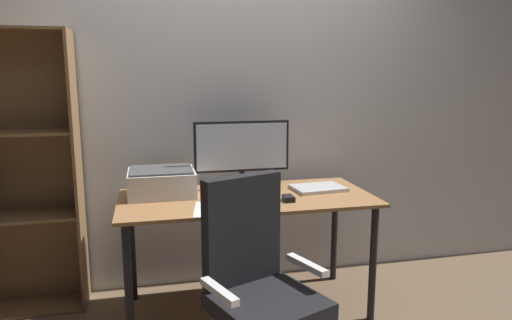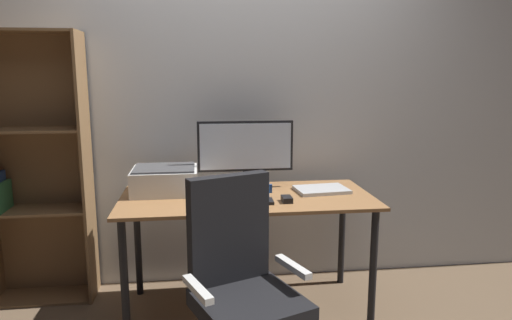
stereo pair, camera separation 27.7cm
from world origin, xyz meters
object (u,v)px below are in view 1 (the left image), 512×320
Objects in this scene: monitor at (242,150)px; mouse at (288,198)px; office_chair at (258,297)px; keyboard at (251,202)px; printer at (162,182)px; bookshelf at (22,176)px; desk at (247,210)px; laptop at (318,188)px; coffee_mug at (263,189)px.

monitor reaches higher than mouse.
monitor reaches higher than office_chair.
monitor reaches higher than keyboard.
printer reaches higher than mouse.
mouse is at bearing 1.71° from keyboard.
mouse is 0.06× the size of bookshelf.
laptop is at bearing 6.76° from desk.
office_chair reaches higher than mouse.
monitor is 0.55m from laptop.
bookshelf reaches higher than printer.
bookshelf reaches higher than coffee_mug.
coffee_mug is at bearing -22.59° from desk.
mouse is 0.78m from printer.
office_chair is (-0.32, -0.59, -0.30)m from mouse.
coffee_mug is (0.10, 0.12, 0.04)m from keyboard.
coffee_mug reaches higher than mouse.
desk is 1.51× the size of office_chair.
coffee_mug is at bearing 136.26° from mouse.
laptop is at bearing 38.51° from mouse.
bookshelf is at bearing 165.03° from desk.
office_chair reaches higher than desk.
desk is at bearing -17.41° from printer.
monitor reaches higher than printer.
monitor is 0.54m from printer.
mouse reaches higher than desk.
monitor is at bearing 118.22° from mouse.
monitor is 1.54× the size of printer.
laptop is (0.47, -0.16, -0.24)m from monitor.
printer is 0.23× the size of bookshelf.
desk is at bearing 157.41° from coffee_mug.
office_chair is (-0.09, -0.58, -0.29)m from keyboard.
bookshelf reaches higher than mouse.
printer is (-0.49, 0.31, 0.07)m from keyboard.
coffee_mug is 0.31× the size of laptop.
desk is 0.49m from laptop.
laptop is at bearing -9.38° from bookshelf.
desk is at bearing -14.97° from bookshelf.
monitor is at bearing 61.33° from office_chair.
monitor is 1.36m from bookshelf.
coffee_mug is (-0.13, 0.12, 0.03)m from mouse.
desk is 0.17m from coffee_mug.
mouse is 0.24× the size of printer.
printer is (-0.50, 0.16, 0.17)m from desk.
bookshelf is (-1.32, 0.51, 0.11)m from keyboard.
printer is 0.40× the size of office_chair.
coffee_mug is (0.09, -0.04, 0.13)m from desk.
laptop is (0.39, 0.09, -0.04)m from coffee_mug.
mouse is 0.10× the size of office_chair.
laptop is at bearing -18.68° from monitor.
mouse is 0.30× the size of laptop.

